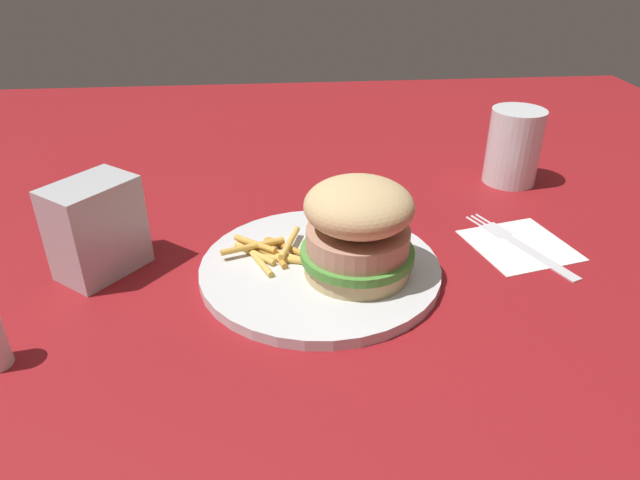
# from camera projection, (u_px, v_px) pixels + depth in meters

# --- Properties ---
(ground_plane) EXTENTS (1.60, 1.60, 0.00)m
(ground_plane) POSITION_uv_depth(u_px,v_px,m) (313.00, 263.00, 0.65)
(ground_plane) COLOR maroon
(plate) EXTENTS (0.26, 0.26, 0.01)m
(plate) POSITION_uv_depth(u_px,v_px,m) (320.00, 269.00, 0.63)
(plate) COLOR silver
(plate) RESTS_ON ground_plane
(sandwich) EXTENTS (0.12, 0.12, 0.10)m
(sandwich) POSITION_uv_depth(u_px,v_px,m) (358.00, 229.00, 0.59)
(sandwich) COLOR tan
(sandwich) RESTS_ON plate
(fries_pile) EXTENTS (0.10, 0.09, 0.01)m
(fries_pile) POSITION_uv_depth(u_px,v_px,m) (270.00, 251.00, 0.64)
(fries_pile) COLOR #E5B251
(fries_pile) RESTS_ON plate
(napkin) EXTENTS (0.13, 0.13, 0.00)m
(napkin) POSITION_uv_depth(u_px,v_px,m) (520.00, 245.00, 0.69)
(napkin) COLOR white
(napkin) RESTS_ON ground_plane
(fork) EXTENTS (0.08, 0.17, 0.00)m
(fork) POSITION_uv_depth(u_px,v_px,m) (519.00, 242.00, 0.69)
(fork) COLOR silver
(fork) RESTS_ON napkin
(drink_glass) EXTENTS (0.08, 0.08, 0.11)m
(drink_glass) POSITION_uv_depth(u_px,v_px,m) (513.00, 151.00, 0.83)
(drink_glass) COLOR silver
(drink_glass) RESTS_ON ground_plane
(napkin_dispenser) EXTENTS (0.10, 0.11, 0.10)m
(napkin_dispenser) POSITION_uv_depth(u_px,v_px,m) (96.00, 228.00, 0.61)
(napkin_dispenser) COLOR #B7BABF
(napkin_dispenser) RESTS_ON ground_plane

